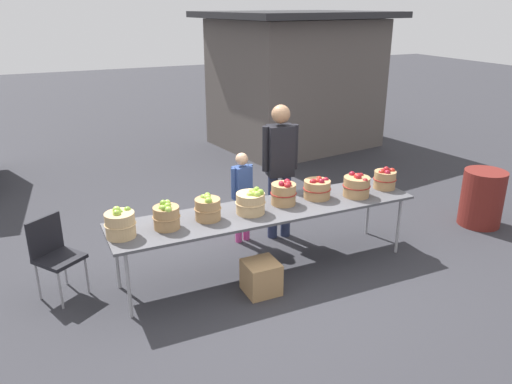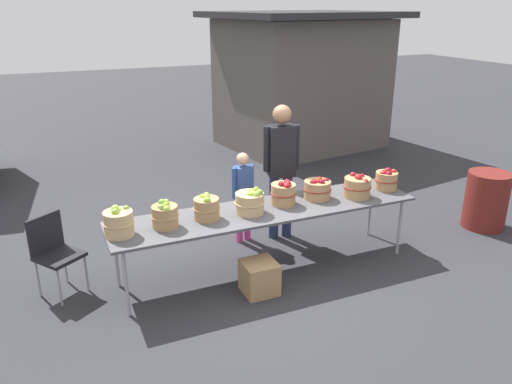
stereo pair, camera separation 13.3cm
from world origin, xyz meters
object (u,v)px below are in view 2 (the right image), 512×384
market_table (267,212)px  apple_basket_red_3 (386,179)px  apple_basket_green_1 (165,215)px  apple_basket_red_2 (357,186)px  trash_barrel (486,200)px  produce_crate (259,277)px  apple_basket_red_0 (283,193)px  child_customer (243,190)px  apple_basket_green_0 (119,222)px  apple_basket_green_2 (206,208)px  apple_basket_red_1 (317,189)px  folding_chair (54,249)px  apple_basket_green_3 (250,202)px  vendor_adult (281,162)px

market_table → apple_basket_red_3: bearing=0.1°
apple_basket_green_1 → apple_basket_red_2: 2.28m
apple_basket_red_3 → trash_barrel: (1.62, -0.11, -0.49)m
produce_crate → apple_basket_red_3: bearing=12.6°
apple_basket_red_0 → apple_basket_red_2: size_ratio=0.91×
apple_basket_red_2 → child_customer: (-1.09, 0.88, -0.18)m
apple_basket_red_3 → apple_basket_green_0: bearing=-179.5°
trash_barrel → produce_crate: bearing=-174.9°
trash_barrel → produce_crate: trash_barrel is taller
apple_basket_green_2 → apple_basket_red_1: 1.37m
produce_crate → folding_chair: bearing=156.3°
produce_crate → apple_basket_green_3: bearing=80.8°
apple_basket_red_0 → apple_basket_green_0: bearing=-177.3°
market_table → produce_crate: market_table is taller
apple_basket_green_0 → folding_chair: bearing=143.2°
apple_basket_green_2 → child_customer: 1.09m
apple_basket_red_3 → apple_basket_red_2: bearing=-170.9°
apple_basket_green_2 → apple_basket_red_3: (2.30, -0.01, 0.00)m
apple_basket_green_1 → apple_basket_red_1: apple_basket_green_1 is taller
apple_basket_green_1 → trash_barrel: apple_basket_green_1 is taller
apple_basket_green_1 → apple_basket_red_0: bearing=3.3°
child_customer → produce_crate: 1.36m
apple_basket_green_3 → vendor_adult: size_ratio=0.19×
apple_basket_green_2 → apple_basket_red_1: bearing=2.2°
apple_basket_green_0 → produce_crate: (1.33, -0.39, -0.71)m
apple_basket_red_0 → produce_crate: bearing=-136.7°
apple_basket_red_1 → apple_basket_red_2: (0.46, -0.14, 0.01)m
apple_basket_green_1 → apple_basket_red_0: apple_basket_red_0 is taller
apple_basket_red_0 → child_customer: bearing=104.5°
folding_chair → apple_basket_red_0: bearing=-43.4°
market_table → produce_crate: bearing=-123.2°
apple_basket_green_3 → child_customer: child_customer is taller
apple_basket_green_1 → trash_barrel: bearing=-1.2°
apple_basket_green_3 → vendor_adult: (0.74, 0.74, 0.15)m
apple_basket_red_3 → child_customer: size_ratio=0.24×
apple_basket_green_2 → apple_basket_red_2: size_ratio=0.88×
apple_basket_red_0 → apple_basket_red_3: apple_basket_red_0 is taller
apple_basket_red_0 → apple_basket_red_3: (1.37, -0.06, -0.00)m
apple_basket_green_0 → apple_basket_green_1: size_ratio=1.09×
apple_basket_red_2 → apple_basket_red_3: apple_basket_red_2 is taller
apple_basket_red_2 → apple_basket_red_3: (0.47, 0.08, -0.00)m
apple_basket_green_0 → apple_basket_green_2: apple_basket_green_0 is taller
market_table → apple_basket_green_2: bearing=178.9°
child_customer → produce_crate: (-0.32, -1.22, -0.52)m
apple_basket_red_3 → market_table: bearing=-179.9°
vendor_adult → child_customer: bearing=0.7°
apple_basket_green_3 → child_customer: size_ratio=0.28×
apple_basket_green_0 → apple_basket_red_1: (2.29, 0.09, -0.02)m
apple_basket_red_1 → produce_crate: 1.28m
apple_basket_green_0 → apple_basket_red_0: apple_basket_green_0 is taller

